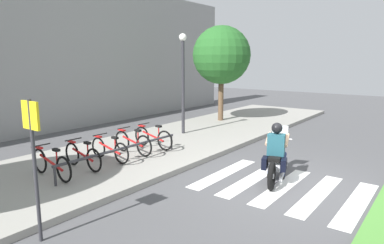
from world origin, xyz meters
TOP-DOWN VIEW (x-y plane):
  - ground_plane at (0.00, 0.00)m, footprint 48.00×48.00m
  - sidewalk at (0.00, 4.71)m, footprint 24.00×4.40m
  - crosswalk_stripe_0 at (-0.03, -1.60)m, footprint 2.80×0.40m
  - crosswalk_stripe_1 at (-0.03, -0.80)m, footprint 2.80×0.40m
  - crosswalk_stripe_2 at (-0.03, 0.00)m, footprint 2.80×0.40m
  - crosswalk_stripe_3 at (-0.03, 0.80)m, footprint 2.80×0.40m
  - crosswalk_stripe_4 at (-0.03, 1.60)m, footprint 2.80×0.40m
  - motorcycle at (0.36, 0.34)m, footprint 2.12×0.89m
  - rider at (0.28, 0.32)m, footprint 0.73×0.65m
  - bicycle_0 at (-3.15, 4.47)m, footprint 0.48×1.70m
  - bicycle_1 at (-2.28, 4.47)m, footprint 0.48×1.57m
  - bicycle_2 at (-1.40, 4.47)m, footprint 0.48×1.60m
  - bicycle_3 at (-0.53, 4.47)m, footprint 0.48×1.60m
  - bicycle_4 at (0.34, 4.47)m, footprint 0.48×1.66m
  - bike_rack at (-1.40, 3.91)m, footprint 4.09×0.07m
  - street_lamp at (2.70, 5.11)m, footprint 0.28×0.28m
  - street_sign at (-4.73, 2.21)m, footprint 0.06×0.44m
  - tree_near_rack at (6.01, 5.51)m, footprint 2.62×2.62m
  - building_backdrop at (0.00, 10.41)m, footprint 24.00×1.20m

SIDE VIEW (x-z plane):
  - ground_plane at x=0.00m, z-range 0.00..0.00m
  - crosswalk_stripe_0 at x=-0.03m, z-range 0.00..0.01m
  - crosswalk_stripe_1 at x=-0.03m, z-range 0.00..0.01m
  - crosswalk_stripe_2 at x=-0.03m, z-range 0.00..0.01m
  - crosswalk_stripe_3 at x=-0.03m, z-range 0.00..0.01m
  - crosswalk_stripe_4 at x=-0.03m, z-range 0.00..0.01m
  - sidewalk at x=0.00m, z-range 0.00..0.15m
  - motorcycle at x=0.36m, z-range -0.16..1.09m
  - bicycle_2 at x=-1.40m, z-range 0.12..0.84m
  - bicycle_1 at x=-2.28m, z-range 0.12..0.86m
  - bicycle_0 at x=-3.15m, z-range 0.12..0.87m
  - bicycle_4 at x=0.34m, z-range 0.12..0.88m
  - bicycle_3 at x=-0.53m, z-range 0.12..0.89m
  - bike_rack at x=-1.40m, z-range 0.33..0.81m
  - rider at x=0.28m, z-range 0.11..1.56m
  - street_sign at x=-4.73m, z-range 0.44..2.77m
  - street_lamp at x=2.70m, z-range 0.44..4.31m
  - tree_near_rack at x=6.01m, z-range 0.90..5.34m
  - building_backdrop at x=0.00m, z-range 0.00..6.29m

